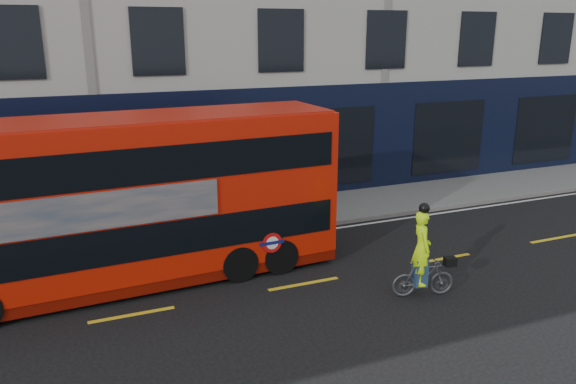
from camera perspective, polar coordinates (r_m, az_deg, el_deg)
ground at (r=11.38m, az=-14.57°, el=-15.35°), size 120.00×120.00×0.00m
pavement at (r=17.24m, az=-17.69°, el=-4.25°), size 60.00×3.00×0.12m
kerb at (r=15.84m, az=-17.19°, el=-6.02°), size 60.00×0.12×0.13m
road_edge_line at (r=15.58m, az=-17.06°, el=-6.62°), size 58.00×0.10×0.01m
lane_dashes at (r=12.68m, az=-15.56°, el=-11.93°), size 58.00×0.12×0.01m
bus at (r=13.50m, az=-15.77°, el=-0.83°), size 9.99×2.70×3.99m
cyclist at (r=13.07m, az=13.52°, el=-7.13°), size 1.51×0.75×2.22m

